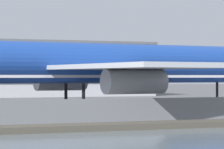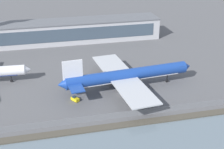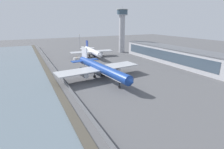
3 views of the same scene
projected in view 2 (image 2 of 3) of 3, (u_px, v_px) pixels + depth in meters
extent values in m
plane|color=#565659|center=(120.00, 94.00, 118.58)|extent=(500.00, 500.00, 0.00)
cube|color=#474238|center=(137.00, 123.00, 100.38)|extent=(320.00, 3.00, 0.50)
cube|color=slate|center=(133.00, 113.00, 103.97)|extent=(280.00, 0.08, 2.32)
cylinder|color=slate|center=(133.00, 113.00, 103.97)|extent=(0.10, 0.10, 2.32)
cylinder|color=#193D93|center=(128.00, 75.00, 120.55)|extent=(49.36, 9.44, 4.77)
cone|color=#193D93|center=(187.00, 66.00, 128.10)|extent=(3.52, 4.81, 4.53)
cone|color=#193D93|center=(62.00, 85.00, 113.00)|extent=(3.50, 4.57, 4.29)
cube|color=#232D3D|center=(180.00, 66.00, 126.89)|extent=(3.00, 4.29, 1.43)
cube|color=silver|center=(128.00, 78.00, 121.10)|extent=(41.93, 7.79, 0.86)
cube|color=#B7BABF|center=(112.00, 66.00, 130.21)|extent=(13.01, 24.51, 0.48)
cube|color=#B7BABF|center=(134.00, 91.00, 109.95)|extent=(13.01, 24.51, 0.48)
cylinder|color=#B7BABF|center=(117.00, 70.00, 129.67)|extent=(7.10, 3.27, 2.62)
cylinder|color=#B7BABF|center=(136.00, 92.00, 112.66)|extent=(7.10, 3.27, 2.62)
cube|color=silver|center=(73.00, 71.00, 112.23)|extent=(7.39, 1.27, 8.11)
cube|color=#193D93|center=(71.00, 77.00, 117.80)|extent=(5.72, 9.08, 0.38)
cube|color=#193D93|center=(76.00, 87.00, 110.38)|extent=(5.72, 9.08, 0.38)
cylinder|color=black|center=(167.00, 78.00, 127.16)|extent=(0.33, 0.33, 2.79)
cylinder|color=black|center=(167.00, 81.00, 127.75)|extent=(1.38, 0.65, 1.34)
cylinder|color=black|center=(118.00, 82.00, 123.29)|extent=(0.38, 0.38, 2.79)
cylinder|color=black|center=(118.00, 85.00, 123.87)|extent=(1.63, 1.22, 1.54)
cylinder|color=black|center=(122.00, 88.00, 118.98)|extent=(0.38, 0.38, 2.79)
cylinder|color=black|center=(122.00, 91.00, 119.57)|extent=(1.63, 1.22, 1.54)
cone|color=white|center=(28.00, 70.00, 127.07)|extent=(2.94, 4.11, 3.95)
cube|color=#232D3D|center=(21.00, 69.00, 126.44)|extent=(2.50, 3.67, 1.25)
cylinder|color=black|center=(11.00, 78.00, 127.40)|extent=(0.29, 0.29, 2.43)
cylinder|color=black|center=(12.00, 81.00, 127.91)|extent=(1.19, 0.53, 1.16)
cube|color=yellow|center=(75.00, 99.00, 113.59)|extent=(3.09, 3.55, 1.11)
cube|color=#283847|center=(74.00, 97.00, 113.50)|extent=(1.68, 1.64, 0.50)
cylinder|color=black|center=(72.00, 100.00, 113.93)|extent=(0.57, 0.71, 0.70)
cylinder|color=black|center=(75.00, 99.00, 114.83)|extent=(0.57, 0.71, 0.70)
cylinder|color=black|center=(76.00, 102.00, 112.69)|extent=(0.57, 0.71, 0.70)
cylinder|color=black|center=(78.00, 100.00, 113.58)|extent=(0.57, 0.71, 0.70)
cube|color=#B2B2B7|center=(75.00, 31.00, 173.63)|extent=(93.45, 15.76, 11.24)
cube|color=#3D4C5B|center=(77.00, 34.00, 166.36)|extent=(85.97, 0.16, 6.74)
cube|color=#5B5E63|center=(75.00, 21.00, 171.16)|extent=(94.05, 16.36, 0.50)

